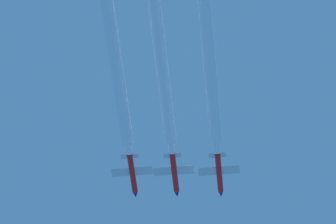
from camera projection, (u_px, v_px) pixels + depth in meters
jet_far_left at (133, 174)px, 222.15m from camera, size 8.13×11.84×2.85m
jet_inner_left at (175, 174)px, 222.04m from camera, size 8.13×11.84×2.85m
jet_center at (219, 173)px, 221.19m from camera, size 8.13×11.84×2.85m
smoke_trail_far_left at (108, 9)px, 198.81m from camera, size 2.33×66.13×2.33m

